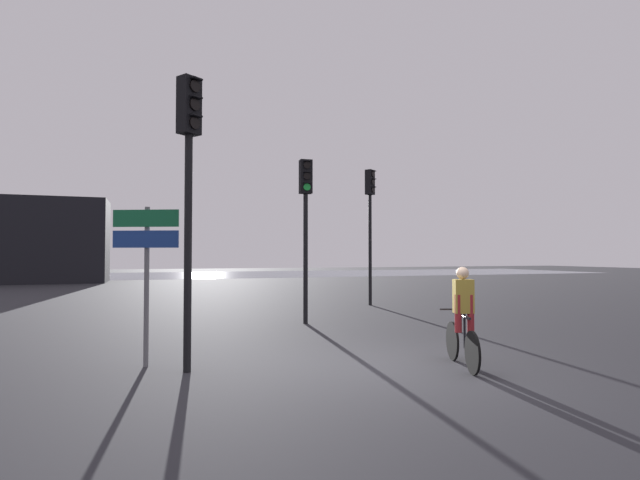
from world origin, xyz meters
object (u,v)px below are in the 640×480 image
Objects in this scene: traffic_light_near_left at (189,167)px; direction_sign_post at (146,256)px; traffic_light_far_right at (370,212)px; distant_building at (31,241)px; cyclist at (463,317)px; traffic_light_center at (306,209)px.

direction_sign_post is at bearing -79.19° from traffic_light_near_left.
traffic_light_near_left is 1.77× the size of direction_sign_post.
traffic_light_near_left is at bearing 16.06° from traffic_light_far_right.
distant_building reaches higher than traffic_light_far_right.
distant_building is 29.39m from traffic_light_near_left.
distant_building reaches higher than direction_sign_post.
distant_building is 5.57× the size of cyclist.
traffic_light_far_right is 10.97m from traffic_light_near_left.
traffic_light_far_right is 1.13× the size of traffic_light_center.
traffic_light_center is (11.26, -23.68, 0.29)m from distant_building.
distant_building reaches higher than traffic_light_center.
direction_sign_post is (7.31, -27.70, -0.94)m from distant_building.
distant_building is 31.88m from cyclist.
direction_sign_post is at bearing -75.22° from distant_building.
direction_sign_post is at bearing 47.14° from traffic_light_center.
distant_building is at bearing 129.71° from cyclist.
distant_building is at bearing -87.69° from traffic_light_far_right.
cyclist is at bearing -176.09° from direction_sign_post.
traffic_light_center is at bearing 12.22° from traffic_light_far_right.
direction_sign_post is (-0.62, 0.59, -1.40)m from traffic_light_near_left.
traffic_light_far_right is 10.30m from cyclist.
traffic_light_far_right is 1.88× the size of direction_sign_post.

